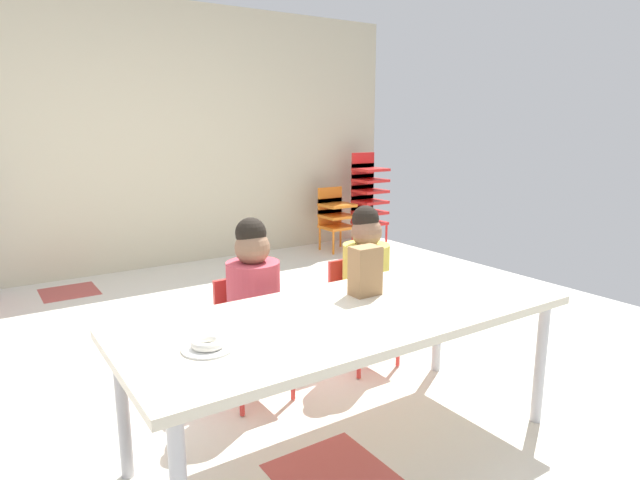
# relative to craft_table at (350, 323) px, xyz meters

# --- Properties ---
(ground_plane) EXTENTS (6.17, 5.41, 0.02)m
(ground_plane) POSITION_rel_craft_table_xyz_m (-0.18, 0.77, -0.57)
(ground_plane) COLOR silver
(back_wall) EXTENTS (6.17, 0.10, 2.47)m
(back_wall) POSITION_rel_craft_table_xyz_m (-0.17, 3.48, 0.67)
(back_wall) COLOR beige
(back_wall) RESTS_ON ground_plane
(craft_table) EXTENTS (1.85, 0.76, 0.61)m
(craft_table) POSITION_rel_craft_table_xyz_m (0.00, 0.00, 0.00)
(craft_table) COLOR beige
(craft_table) RESTS_ON ground_plane
(seated_child_near_camera) EXTENTS (0.32, 0.31, 0.92)m
(seated_child_near_camera) POSITION_rel_craft_table_xyz_m (-0.14, 0.61, -0.01)
(seated_child_near_camera) COLOR red
(seated_child_near_camera) RESTS_ON ground_plane
(seated_child_middle_seat) EXTENTS (0.32, 0.31, 0.92)m
(seated_child_middle_seat) POSITION_rel_craft_table_xyz_m (0.56, 0.61, -0.01)
(seated_child_middle_seat) COLOR red
(seated_child_middle_seat) RESTS_ON ground_plane
(kid_chair_orange_stack) EXTENTS (0.32, 0.30, 0.68)m
(kid_chair_orange_stack) POSITION_rel_craft_table_xyz_m (2.08, 3.06, -0.17)
(kid_chair_orange_stack) COLOR orange
(kid_chair_orange_stack) RESTS_ON ground_plane
(kid_chair_red_stack) EXTENTS (0.32, 0.30, 1.04)m
(kid_chair_red_stack) POSITION_rel_craft_table_xyz_m (2.53, 3.06, 0.01)
(kid_chair_red_stack) COLOR red
(kid_chair_red_stack) RESTS_ON ground_plane
(paper_bag_brown) EXTENTS (0.13, 0.09, 0.22)m
(paper_bag_brown) POSITION_rel_craft_table_xyz_m (0.18, 0.14, 0.16)
(paper_bag_brown) COLOR #9E754C
(paper_bag_brown) RESTS_ON craft_table
(paper_plate_near_edge) EXTENTS (0.18, 0.18, 0.01)m
(paper_plate_near_edge) POSITION_rel_craft_table_xyz_m (-0.63, -0.04, 0.05)
(paper_plate_near_edge) COLOR white
(paper_plate_near_edge) RESTS_ON craft_table
(donut_powdered_on_plate) EXTENTS (0.12, 0.12, 0.03)m
(donut_powdered_on_plate) POSITION_rel_craft_table_xyz_m (-0.63, -0.04, 0.07)
(donut_powdered_on_plate) COLOR white
(donut_powdered_on_plate) RESTS_ON craft_table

